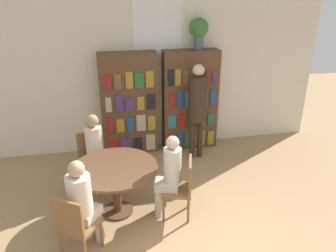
% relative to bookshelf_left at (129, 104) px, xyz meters
% --- Properties ---
extents(wall_back, '(6.40, 0.07, 3.00)m').
position_rel_bookshelf_left_xyz_m(wall_back, '(0.59, 0.19, 0.54)').
color(wall_back, beige).
rests_on(wall_back, ground_plane).
extents(bookshelf_left, '(1.06, 0.34, 1.94)m').
position_rel_bookshelf_left_xyz_m(bookshelf_left, '(0.00, 0.00, 0.00)').
color(bookshelf_left, brown).
rests_on(bookshelf_left, ground_plane).
extents(bookshelf_right, '(1.06, 0.34, 1.94)m').
position_rel_bookshelf_left_xyz_m(bookshelf_right, '(1.18, 0.00, 0.00)').
color(bookshelf_right, brown).
rests_on(bookshelf_right, ground_plane).
extents(flower_vase, '(0.35, 0.35, 0.56)m').
position_rel_bookshelf_left_xyz_m(flower_vase, '(1.31, 0.00, 1.33)').
color(flower_vase, '#475166').
rests_on(flower_vase, bookshelf_right).
extents(reading_table, '(1.18, 1.18, 0.75)m').
position_rel_bookshelf_left_xyz_m(reading_table, '(-0.37, -1.89, -0.35)').
color(reading_table, brown).
rests_on(reading_table, ground_plane).
extents(chair_near_camera, '(0.55, 0.55, 0.88)m').
position_rel_bookshelf_left_xyz_m(chair_near_camera, '(-0.88, -2.67, -0.48)').
color(chair_near_camera, brown).
rests_on(chair_near_camera, ground_plane).
extents(chair_left_side, '(0.52, 0.52, 0.88)m').
position_rel_bookshelf_left_xyz_m(chair_left_side, '(-0.70, -1.02, -0.48)').
color(chair_left_side, brown).
rests_on(chair_left_side, ground_plane).
extents(chair_far_side, '(0.49, 0.49, 0.88)m').
position_rel_bookshelf_left_xyz_m(chair_far_side, '(0.52, -2.13, -0.48)').
color(chair_far_side, brown).
rests_on(chair_far_side, ground_plane).
extents(seated_reader_left, '(0.36, 0.40, 1.25)m').
position_rel_bookshelf_left_xyz_m(seated_reader_left, '(-0.64, -1.19, -0.26)').
color(seated_reader_left, beige).
rests_on(seated_reader_left, ground_plane).
extents(seated_reader_right, '(0.38, 0.32, 1.23)m').
position_rel_bookshelf_left_xyz_m(seated_reader_right, '(0.35, -2.08, -0.28)').
color(seated_reader_right, beige).
rests_on(seated_reader_right, ground_plane).
extents(seated_reader_back, '(0.41, 0.42, 1.24)m').
position_rel_bookshelf_left_xyz_m(seated_reader_back, '(-0.78, -2.52, -0.25)').
color(seated_reader_back, beige).
rests_on(seated_reader_back, ground_plane).
extents(librarian_standing, '(0.34, 0.61, 1.79)m').
position_rel_bookshelf_left_xyz_m(librarian_standing, '(1.18, -0.50, 0.14)').
color(librarian_standing, '#332319').
rests_on(librarian_standing, ground_plane).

